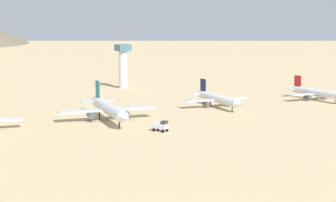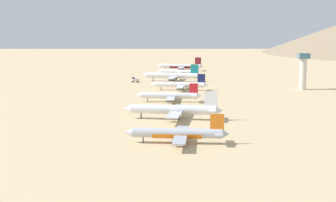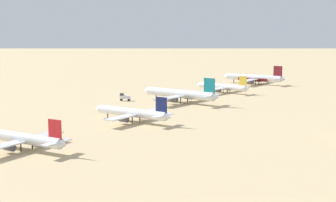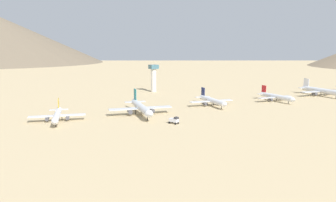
# 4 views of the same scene
# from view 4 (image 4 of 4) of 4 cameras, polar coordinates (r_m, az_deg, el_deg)

# --- Properties ---
(ground_plane) EXTENTS (1879.00, 1879.00, 0.00)m
(ground_plane) POSITION_cam_4_polar(r_m,az_deg,el_deg) (220.08, 8.25, -1.00)
(ground_plane) COLOR tan
(parked_jet_1) EXTENTS (36.38, 29.87, 10.60)m
(parked_jet_1) POSITION_cam_4_polar(r_m,az_deg,el_deg) (183.31, -19.06, -2.38)
(parked_jet_1) COLOR white
(parked_jet_1) RESTS_ON ground
(parked_jet_2) EXTENTS (46.53, 38.11, 13.48)m
(parked_jet_2) POSITION_cam_4_polar(r_m,az_deg,el_deg) (190.83, -4.81, -1.15)
(parked_jet_2) COLOR silver
(parked_jet_2) RESTS_ON ground
(parked_jet_3) EXTENTS (38.55, 31.47, 11.13)m
(parked_jet_3) POSITION_cam_4_polar(r_m,az_deg,el_deg) (221.92, 7.82, 0.08)
(parked_jet_3) COLOR white
(parked_jet_3) RESTS_ON ground
(parked_jet_4) EXTENTS (36.78, 29.88, 10.61)m
(parked_jet_4) POSITION_cam_4_polar(r_m,az_deg,el_deg) (251.75, 18.61, 0.74)
(parked_jet_4) COLOR silver
(parked_jet_4) RESTS_ON ground
(parked_jet_5) EXTENTS (45.43, 37.07, 13.11)m
(parked_jet_5) POSITION_cam_4_polar(r_m,az_deg,el_deg) (293.72, 25.47, 1.66)
(parked_jet_5) COLOR silver
(parked_jet_5) RESTS_ON ground
(service_truck) EXTENTS (5.69, 4.42, 3.90)m
(service_truck) POSITION_cam_4_polar(r_m,az_deg,el_deg) (168.58, 1.10, -3.38)
(service_truck) COLOR silver
(service_truck) RESTS_ON ground
(control_tower) EXTENTS (7.20, 7.20, 24.47)m
(control_tower) POSITION_cam_4_polar(r_m,az_deg,el_deg) (289.06, -2.57, 4.34)
(control_tower) COLOR beige
(control_tower) RESTS_ON ground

